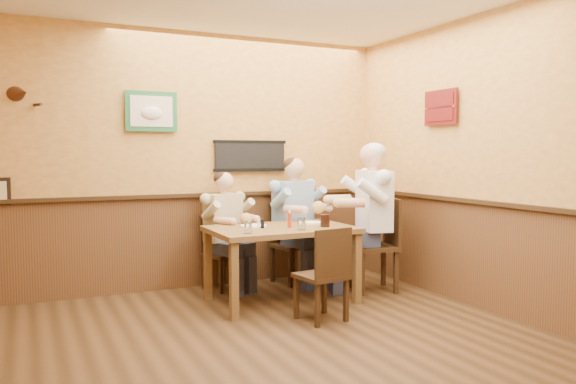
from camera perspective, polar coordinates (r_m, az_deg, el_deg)
name	(u,v)px	position (r m, az deg, el deg)	size (l,w,h in m)	color
room	(266,124)	(4.02, -2.26, 6.88)	(5.02, 5.03, 2.81)	#34200F
dining_table	(281,236)	(5.59, -0.68, -4.51)	(1.40, 0.90, 0.75)	brown
chair_back_left	(223,252)	(6.18, -6.57, -6.11)	(0.37, 0.37, 0.80)	#372411
chair_back_right	(293,244)	(6.43, 0.51, -5.27)	(0.41, 0.41, 0.90)	#372411
chair_right_end	(374,245)	(6.13, 8.68, -5.30)	(0.46, 0.46, 1.00)	#372411
chair_near_side	(321,274)	(5.02, 3.38, -8.27)	(0.39, 0.39, 0.84)	#372411
diner_tan_shirt	(223,237)	(6.15, -6.59, -4.53)	(0.53, 0.53, 1.15)	beige
diner_blue_polo	(293,227)	(6.40, 0.51, -3.57)	(0.59, 0.59, 1.28)	#83A4C4
diner_white_elder	(374,225)	(6.09, 8.70, -3.32)	(0.66, 0.66, 1.43)	white
water_glass_left	(248,228)	(5.14, -4.09, -3.62)	(0.07, 0.07, 0.11)	white
water_glass_mid	(302,224)	(5.36, 1.39, -3.22)	(0.08, 0.08, 0.12)	silver
cola_tumbler	(325,221)	(5.59, 3.78, -2.93)	(0.09, 0.09, 0.12)	black
hot_sauce_bottle	(290,219)	(5.53, 0.17, -2.80)	(0.04, 0.04, 0.16)	red
salt_shaker	(259,224)	(5.52, -3.01, -3.24)	(0.03, 0.03, 0.08)	white
pepper_shaker	(263,224)	(5.48, -2.61, -3.26)	(0.03, 0.03, 0.08)	black
plate_far_left	(253,226)	(5.60, -3.54, -3.45)	(0.26, 0.26, 0.02)	white
plate_far_right	(311,223)	(5.86, 2.38, -3.13)	(0.24, 0.24, 0.02)	white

